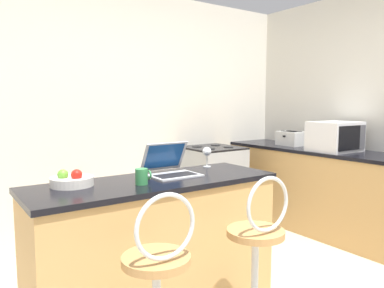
# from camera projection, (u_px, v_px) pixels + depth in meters

# --- Properties ---
(wall_back) EXTENTS (12.00, 0.06, 2.60)m
(wall_back) POSITION_uv_depth(u_px,v_px,m) (127.00, 114.00, 4.02)
(wall_back) COLOR silver
(wall_back) RESTS_ON ground_plane
(breakfast_bar) EXTENTS (1.67, 0.59, 0.91)m
(breakfast_bar) POSITION_uv_depth(u_px,v_px,m) (156.00, 246.00, 2.51)
(breakfast_bar) COLOR tan
(breakfast_bar) RESTS_ON ground_plane
(counter_right) EXTENTS (0.64, 2.74, 0.91)m
(counter_right) POSITION_uv_depth(u_px,v_px,m) (336.00, 193.00, 3.99)
(counter_right) COLOR tan
(counter_right) RESTS_ON ground_plane
(bar_stool_far) EXTENTS (0.40, 0.40, 1.01)m
(bar_stool_far) POSITION_uv_depth(u_px,v_px,m) (257.00, 264.00, 2.20)
(bar_stool_far) COLOR silver
(bar_stool_far) RESTS_ON ground_plane
(laptop) EXTENTS (0.34, 0.32, 0.23)m
(laptop) POSITION_uv_depth(u_px,v_px,m) (170.00, 167.00, 2.63)
(laptop) COLOR #B7BABF
(laptop) RESTS_ON breakfast_bar
(microwave) EXTENTS (0.51, 0.39, 0.31)m
(microwave) POSITION_uv_depth(u_px,v_px,m) (335.00, 136.00, 3.91)
(microwave) COLOR silver
(microwave) RESTS_ON counter_right
(toaster) EXTENTS (0.26, 0.29, 0.17)m
(toaster) POSITION_uv_depth(u_px,v_px,m) (291.00, 138.00, 4.44)
(toaster) COLOR silver
(toaster) RESTS_ON counter_right
(stove_range) EXTENTS (0.59, 0.61, 0.92)m
(stove_range) POSITION_uv_depth(u_px,v_px,m) (213.00, 186.00, 4.34)
(stove_range) COLOR #9EA3A8
(stove_range) RESTS_ON ground_plane
(fruit_bowl) EXTENTS (0.26, 0.26, 0.11)m
(fruit_bowl) POSITION_uv_depth(u_px,v_px,m) (71.00, 180.00, 2.27)
(fruit_bowl) COLOR silver
(fruit_bowl) RESTS_ON breakfast_bar
(mug_blue) EXTENTS (0.10, 0.08, 0.09)m
(mug_blue) POSITION_uv_depth(u_px,v_px,m) (314.00, 142.00, 4.43)
(mug_blue) COLOR #2D51AD
(mug_blue) RESTS_ON counter_right
(wine_glass_short) EXTENTS (0.07, 0.07, 0.16)m
(wine_glass_short) POSITION_uv_depth(u_px,v_px,m) (207.00, 152.00, 2.95)
(wine_glass_short) COLOR silver
(wine_glass_short) RESTS_ON breakfast_bar
(mug_green) EXTENTS (0.10, 0.08, 0.10)m
(mug_green) POSITION_uv_depth(u_px,v_px,m) (142.00, 176.00, 2.32)
(mug_green) COLOR #338447
(mug_green) RESTS_ON breakfast_bar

